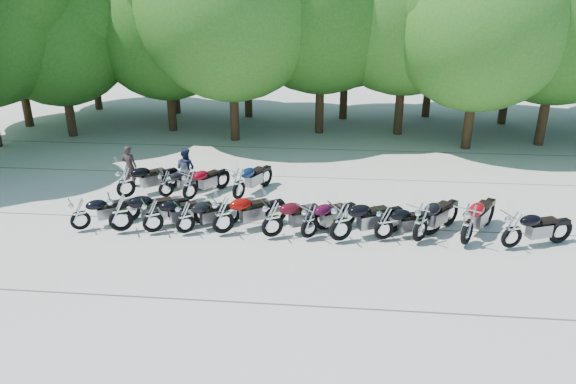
# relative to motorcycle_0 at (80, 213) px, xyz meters

# --- Properties ---
(ground) EXTENTS (90.00, 90.00, 0.00)m
(ground) POSITION_rel_motorcycle_0_xyz_m (6.28, -0.39, -0.59)
(ground) COLOR #A6A196
(ground) RESTS_ON ground
(tree_0) EXTENTS (7.50, 7.50, 9.21)m
(tree_0) POSITION_rel_motorcycle_0_xyz_m (-9.14, 12.59, 4.86)
(tree_0) COLOR #3A2614
(tree_0) RESTS_ON ground
(tree_1) EXTENTS (6.97, 6.97, 8.55)m
(tree_1) POSITION_rel_motorcycle_0_xyz_m (-5.77, 10.84, 4.47)
(tree_1) COLOR #3A2614
(tree_1) RESTS_ON ground
(tree_2) EXTENTS (7.31, 7.31, 8.97)m
(tree_2) POSITION_rel_motorcycle_0_xyz_m (-0.98, 12.45, 4.72)
(tree_2) COLOR #3A2614
(tree_2) RESTS_ON ground
(tree_3) EXTENTS (8.70, 8.70, 10.67)m
(tree_3) POSITION_rel_motorcycle_0_xyz_m (2.70, 10.85, 5.73)
(tree_3) COLOR #3A2614
(tree_3) RESTS_ON ground
(tree_6) EXTENTS (8.00, 8.00, 9.82)m
(tree_6) POSITION_rel_motorcycle_0_xyz_m (13.83, 10.43, 5.22)
(tree_6) COLOR #3A2614
(tree_6) RESTS_ON ground
(tree_7) EXTENTS (8.79, 8.79, 10.79)m
(tree_7) POSITION_rel_motorcycle_0_xyz_m (17.48, 11.39, 5.80)
(tree_7) COLOR #3A2614
(tree_7) RESTS_ON ground
(tree_9) EXTENTS (7.59, 7.59, 9.32)m
(tree_9) POSITION_rel_motorcycle_0_xyz_m (-7.26, 17.20, 4.92)
(tree_9) COLOR #3A2614
(tree_9) RESTS_ON ground
(tree_10) EXTENTS (7.78, 7.78, 9.55)m
(tree_10) POSITION_rel_motorcycle_0_xyz_m (-2.02, 16.58, 5.06)
(tree_10) COLOR #3A2614
(tree_10) RESTS_ON ground
(tree_11) EXTENTS (7.56, 7.56, 9.28)m
(tree_11) POSITION_rel_motorcycle_0_xyz_m (2.51, 16.04, 4.90)
(tree_11) COLOR #3A2614
(tree_11) RESTS_ON ground
(tree_12) EXTENTS (7.88, 7.88, 9.67)m
(tree_12) POSITION_rel_motorcycle_0_xyz_m (8.08, 16.08, 5.13)
(tree_12) COLOR #3A2614
(tree_12) RESTS_ON ground
(tree_13) EXTENTS (8.31, 8.31, 10.20)m
(tree_13) POSITION_rel_motorcycle_0_xyz_m (12.97, 17.08, 5.44)
(tree_13) COLOR #3A2614
(tree_13) RESTS_ON ground
(tree_14) EXTENTS (8.02, 8.02, 9.84)m
(tree_14) POSITION_rel_motorcycle_0_xyz_m (16.96, 15.70, 5.23)
(tree_14) COLOR #3A2614
(tree_14) RESTS_ON ground
(motorcycle_0) EXTENTS (2.08, 1.76, 1.19)m
(motorcycle_0) POSITION_rel_motorcycle_0_xyz_m (0.00, 0.00, 0.00)
(motorcycle_0) COLOR black
(motorcycle_0) RESTS_ON ground
(motorcycle_1) EXTENTS (2.60, 1.87, 1.43)m
(motorcycle_1) POSITION_rel_motorcycle_0_xyz_m (1.30, -0.01, 0.12)
(motorcycle_1) COLOR black
(motorcycle_1) RESTS_ON ground
(motorcycle_2) EXTENTS (2.26, 1.76, 1.26)m
(motorcycle_2) POSITION_rel_motorcycle_0_xyz_m (2.28, 0.02, 0.04)
(motorcycle_2) COLOR black
(motorcycle_2) RESTS_ON ground
(motorcycle_3) EXTENTS (2.07, 1.75, 1.19)m
(motorcycle_3) POSITION_rel_motorcycle_0_xyz_m (3.27, 0.07, -0.00)
(motorcycle_3) COLOR black
(motorcycle_3) RESTS_ON ground
(motorcycle_4) EXTENTS (2.45, 1.96, 1.38)m
(motorcycle_4) POSITION_rel_motorcycle_0_xyz_m (4.41, 0.14, 0.10)
(motorcycle_4) COLOR #790704
(motorcycle_4) RESTS_ON ground
(motorcycle_5) EXTENTS (2.45, 1.77, 1.35)m
(motorcycle_5) POSITION_rel_motorcycle_0_xyz_m (5.91, 0.05, 0.08)
(motorcycle_5) COLOR #3F0810
(motorcycle_5) RESTS_ON ground
(motorcycle_6) EXTENTS (2.08, 2.03, 1.26)m
(motorcycle_6) POSITION_rel_motorcycle_0_xyz_m (7.01, 0.09, 0.03)
(motorcycle_6) COLOR #35071D
(motorcycle_6) RESTS_ON ground
(motorcycle_7) EXTENTS (2.57, 1.84, 1.41)m
(motorcycle_7) POSITION_rel_motorcycle_0_xyz_m (7.93, -0.03, 0.11)
(motorcycle_7) COLOR black
(motorcycle_7) RESTS_ON ground
(motorcycle_8) EXTENTS (2.23, 1.37, 1.21)m
(motorcycle_8) POSITION_rel_motorcycle_0_xyz_m (9.19, 0.20, 0.01)
(motorcycle_8) COLOR black
(motorcycle_8) RESTS_ON ground
(motorcycle_9) EXTENTS (2.14, 2.38, 1.39)m
(motorcycle_9) POSITION_rel_motorcycle_0_xyz_m (10.23, 0.16, 0.10)
(motorcycle_9) COLOR black
(motorcycle_9) RESTS_ON ground
(motorcycle_10) EXTENTS (2.04, 2.59, 1.45)m
(motorcycle_10) POSITION_rel_motorcycle_0_xyz_m (11.54, 0.10, 0.13)
(motorcycle_10) COLOR #98050D
(motorcycle_10) RESTS_ON ground
(motorcycle_11) EXTENTS (2.40, 1.47, 1.30)m
(motorcycle_11) POSITION_rel_motorcycle_0_xyz_m (12.76, -0.00, 0.06)
(motorcycle_11) COLOR black
(motorcycle_11) RESTS_ON ground
(motorcycle_12) EXTENTS (2.25, 2.14, 1.35)m
(motorcycle_12) POSITION_rel_motorcycle_0_xyz_m (0.36, 2.70, 0.08)
(motorcycle_12) COLOR black
(motorcycle_12) RESTS_ON ground
(motorcycle_13) EXTENTS (1.92, 1.81, 1.14)m
(motorcycle_13) POSITION_rel_motorcycle_0_xyz_m (1.74, 2.92, -0.02)
(motorcycle_13) COLOR black
(motorcycle_13) RESTS_ON ground
(motorcycle_14) EXTENTS (1.77, 2.23, 1.26)m
(motorcycle_14) POSITION_rel_motorcycle_0_xyz_m (2.66, 2.71, 0.03)
(motorcycle_14) COLOR maroon
(motorcycle_14) RESTS_ON ground
(motorcycle_15) EXTENTS (1.68, 2.45, 1.34)m
(motorcycle_15) POSITION_rel_motorcycle_0_xyz_m (4.37, 2.93, 0.07)
(motorcycle_15) COLOR #0D1D3C
(motorcycle_15) RESTS_ON ground
(rider_0) EXTENTS (0.62, 0.45, 1.59)m
(rider_0) POSITION_rel_motorcycle_0_xyz_m (0.03, 3.97, 0.20)
(rider_0) COLOR black
(rider_0) RESTS_ON ground
(rider_1) EXTENTS (0.93, 0.82, 1.58)m
(rider_1) POSITION_rel_motorcycle_0_xyz_m (2.20, 3.93, 0.20)
(rider_1) COLOR #1F2740
(rider_1) RESTS_ON ground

